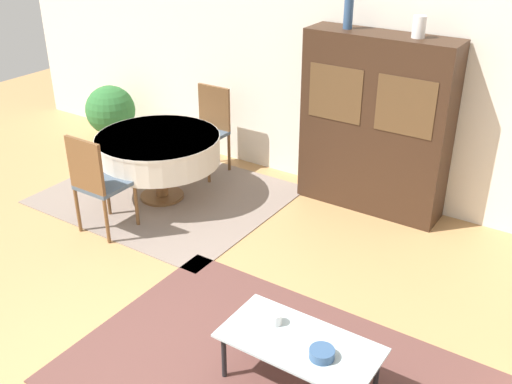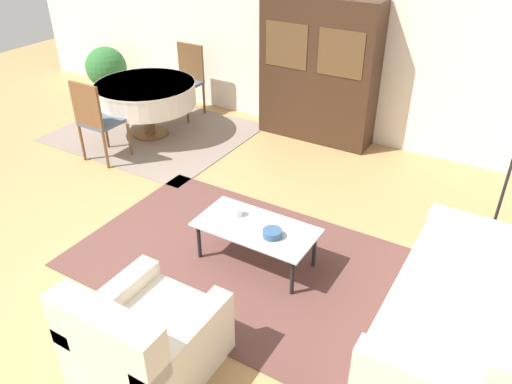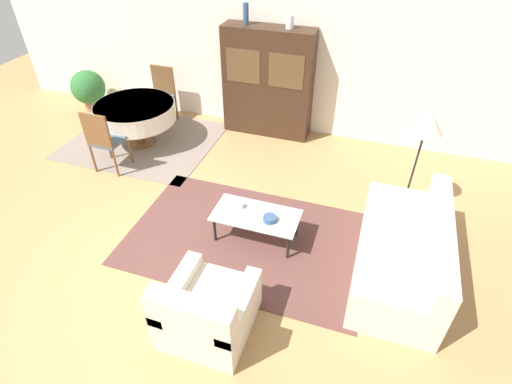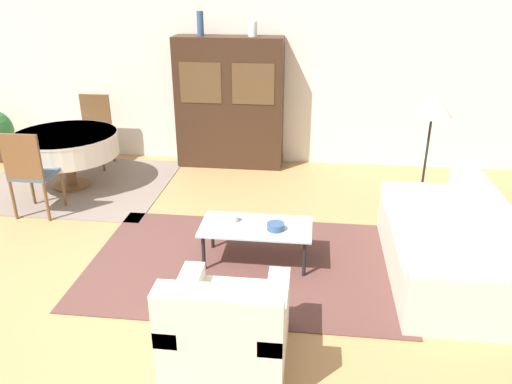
# 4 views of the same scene
# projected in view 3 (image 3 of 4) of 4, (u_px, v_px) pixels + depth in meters

# --- Properties ---
(ground_plane) EXTENTS (14.00, 14.00, 0.00)m
(ground_plane) POSITION_uv_depth(u_px,v_px,m) (159.00, 253.00, 4.95)
(ground_plane) COLOR tan
(wall_back) EXTENTS (10.00, 0.06, 2.70)m
(wall_back) POSITION_uv_depth(u_px,v_px,m) (253.00, 51.00, 6.84)
(wall_back) COLOR silver
(wall_back) RESTS_ON ground_plane
(area_rug) EXTENTS (3.04, 1.95, 0.01)m
(area_rug) POSITION_uv_depth(u_px,v_px,m) (247.00, 239.00, 5.15)
(area_rug) COLOR brown
(area_rug) RESTS_ON ground_plane
(dining_rug) EXTENTS (2.49, 2.08, 0.01)m
(dining_rug) POSITION_uv_depth(u_px,v_px,m) (144.00, 140.00, 7.10)
(dining_rug) COLOR gray
(dining_rug) RESTS_ON ground_plane
(couch) EXTENTS (0.90, 1.92, 0.84)m
(couch) POSITION_uv_depth(u_px,v_px,m) (404.00, 255.00, 4.53)
(couch) COLOR beige
(couch) RESTS_ON ground_plane
(armchair) EXTENTS (0.83, 0.87, 0.81)m
(armchair) POSITION_uv_depth(u_px,v_px,m) (207.00, 312.00, 3.93)
(armchair) COLOR beige
(armchair) RESTS_ON ground_plane
(coffee_table) EXTENTS (1.07, 0.54, 0.39)m
(coffee_table) POSITION_uv_depth(u_px,v_px,m) (256.00, 217.00, 4.95)
(coffee_table) COLOR black
(coffee_table) RESTS_ON area_rug
(display_cabinet) EXTENTS (1.52, 0.43, 1.85)m
(display_cabinet) POSITION_uv_depth(u_px,v_px,m) (268.00, 83.00, 6.82)
(display_cabinet) COLOR #382316
(display_cabinet) RESTS_ON ground_plane
(dining_table) EXTENTS (1.33, 1.33, 0.73)m
(dining_table) POSITION_uv_depth(u_px,v_px,m) (135.00, 112.00, 6.68)
(dining_table) COLOR brown
(dining_table) RESTS_ON dining_rug
(dining_chair_near) EXTENTS (0.44, 0.44, 1.02)m
(dining_chair_near) POSITION_uv_depth(u_px,v_px,m) (104.00, 138.00, 6.02)
(dining_chair_near) COLOR brown
(dining_chair_near) RESTS_ON dining_rug
(dining_chair_far) EXTENTS (0.44, 0.44, 1.02)m
(dining_chair_far) POSITION_uv_depth(u_px,v_px,m) (162.00, 92.00, 7.35)
(dining_chair_far) COLOR brown
(dining_chair_far) RESTS_ON dining_rug
(floor_lamp) EXTENTS (0.42, 0.42, 1.49)m
(floor_lamp) POSITION_uv_depth(u_px,v_px,m) (427.00, 126.00, 4.87)
(floor_lamp) COLOR black
(floor_lamp) RESTS_ON ground_plane
(cup) EXTENTS (0.10, 0.10, 0.08)m
(cup) POSITION_uv_depth(u_px,v_px,m) (240.00, 205.00, 5.01)
(cup) COLOR white
(cup) RESTS_ON coffee_table
(bowl) EXTENTS (0.17, 0.17, 0.07)m
(bowl) POSITION_uv_depth(u_px,v_px,m) (270.00, 219.00, 4.82)
(bowl) COLOR #33517A
(bowl) RESTS_ON coffee_table
(vase_tall) EXTENTS (0.09, 0.09, 0.32)m
(vase_tall) POSITION_uv_depth(u_px,v_px,m) (246.00, 14.00, 6.25)
(vase_tall) COLOR #33517A
(vase_tall) RESTS_ON display_cabinet
(vase_short) EXTENTS (0.12, 0.12, 0.20)m
(vase_short) POSITION_uv_depth(u_px,v_px,m) (290.00, 22.00, 6.10)
(vase_short) COLOR white
(vase_short) RESTS_ON display_cabinet
(potted_plant) EXTENTS (0.65, 0.65, 0.79)m
(potted_plant) POSITION_uv_depth(u_px,v_px,m) (88.00, 88.00, 7.83)
(potted_plant) COLOR #93664C
(potted_plant) RESTS_ON ground_plane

